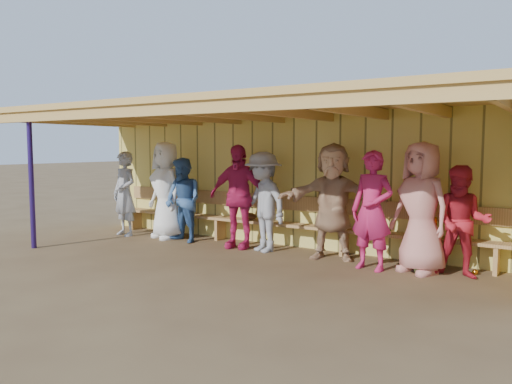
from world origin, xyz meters
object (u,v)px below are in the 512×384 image
player_extra (462,222)px  bench (279,218)px  player_h (421,208)px  player_b (166,190)px  player_f (333,201)px  player_d (238,196)px  player_a (125,194)px  player_g (372,210)px  player_c (183,200)px  player_e (263,202)px

player_extra → bench: 3.25m
player_h → player_extra: 0.57m
player_b → bench: (2.28, 0.50, -0.42)m
player_f → player_extra: 1.98m
player_d → player_extra: (3.77, -0.01, -0.15)m
player_a → player_extra: 6.41m
player_g → player_a: bearing=-172.5°
bench → player_f: bearing=-19.0°
player_c → bench: size_ratio=0.21×
player_e → player_extra: size_ratio=1.11×
player_e → player_g: player_g is taller
player_e → player_a: bearing=-155.2°
player_b → player_g: bearing=15.1°
player_d → player_f: (1.80, 0.07, 0.01)m
player_e → player_f: size_ratio=0.92×
player_g → player_extra: 1.22m
player_e → player_g: size_ratio=0.98×
player_g → player_extra: player_g is taller
player_c → player_f: 2.97m
player_h → player_f: bearing=-160.6°
player_d → player_h: (3.22, -0.05, 0.02)m
player_a → player_c: 1.48m
player_g → bench: size_ratio=0.23×
player_a → player_c: (1.48, 0.09, -0.06)m
player_b → player_f: player_b is taller
player_b → player_d: size_ratio=1.03×
player_g → bench: 2.17m
bench → player_h: bearing=-11.6°
player_h → player_extra: bearing=27.9°
player_g → player_h: 0.68m
player_a → player_d: bearing=14.1°
player_f → player_b: bearing=165.5°
player_f → bench: player_f is taller
player_b → player_g: player_b is taller
player_a → player_c: bearing=12.8°
player_b → player_c: bearing=4.8°
bench → player_g: bearing=-20.4°
player_e → player_f: (1.25, 0.10, 0.07)m
player_a → player_h: player_h is taller
player_c → player_e: 1.72m
player_b → player_c: player_b is taller
player_d → player_g: (2.57, -0.25, -0.04)m
player_a → bench: 3.30m
player_b → player_d: bearing=18.5°
player_a → player_h: (5.86, 0.18, 0.08)m
player_d → player_g: size_ratio=1.05×
player_e → player_g: (2.02, -0.22, 0.02)m
player_c → player_extra: bearing=12.3°
player_a → player_d: player_d is taller
player_a → player_e: (3.19, 0.20, 0.00)m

